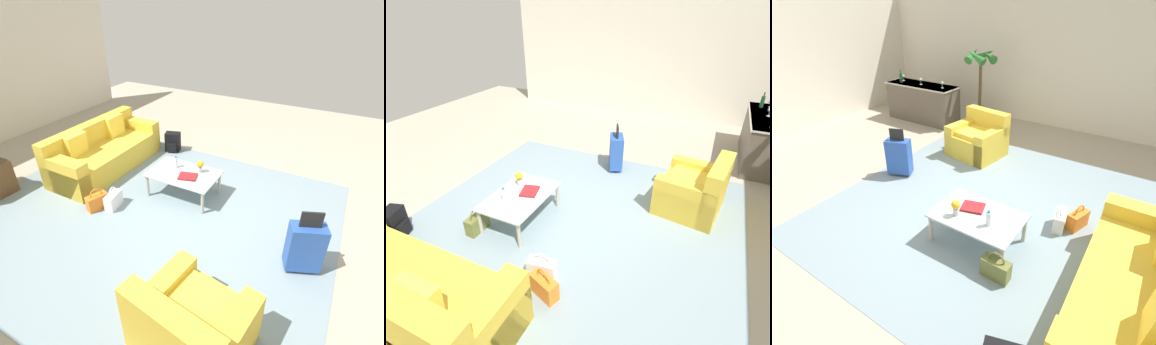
# 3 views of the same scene
# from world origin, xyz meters

# --- Properties ---
(ground_plane) EXTENTS (12.00, 12.00, 0.00)m
(ground_plane) POSITION_xyz_m (0.00, 0.00, 0.00)
(ground_plane) COLOR #A89E89
(area_rug) EXTENTS (5.20, 4.40, 0.01)m
(area_rug) POSITION_xyz_m (0.60, 0.20, 0.00)
(area_rug) COLOR gray
(area_rug) RESTS_ON ground
(couch) EXTENTS (0.90, 2.20, 0.83)m
(couch) POSITION_xyz_m (2.19, -0.60, 0.30)
(couch) COLOR gold
(couch) RESTS_ON ground
(armchair) EXTENTS (1.05, 0.97, 0.84)m
(armchair) POSITION_xyz_m (-0.89, 1.67, 0.30)
(armchair) COLOR gold
(armchair) RESTS_ON ground
(coffee_table) EXTENTS (1.08, 0.72, 0.40)m
(coffee_table) POSITION_xyz_m (0.40, -0.50, 0.36)
(coffee_table) COLOR silver
(coffee_table) RESTS_ON ground
(water_bottle) EXTENTS (0.06, 0.06, 0.20)m
(water_bottle) POSITION_xyz_m (0.60, -0.60, 0.50)
(water_bottle) COLOR silver
(water_bottle) RESTS_ON coffee_table
(coffee_table_book) EXTENTS (0.33, 0.29, 0.03)m
(coffee_table_book) POSITION_xyz_m (0.28, -0.42, 0.42)
(coffee_table_book) COLOR maroon
(coffee_table_book) RESTS_ON coffee_table
(flower_vase) EXTENTS (0.11, 0.11, 0.21)m
(flower_vase) POSITION_xyz_m (0.18, -0.65, 0.53)
(flower_vase) COLOR #B2B7BC
(flower_vase) RESTS_ON coffee_table
(suitcase_blue) EXTENTS (0.45, 0.36, 0.85)m
(suitcase_blue) POSITION_xyz_m (-1.60, 0.20, 0.36)
(suitcase_blue) COLOR #2851AD
(suitcase_blue) RESTS_ON ground
(handbag_white) EXTENTS (0.19, 0.34, 0.36)m
(handbag_white) POSITION_xyz_m (1.18, 0.31, 0.13)
(handbag_white) COLOR white
(handbag_white) RESTS_ON ground
(handbag_olive) EXTENTS (0.32, 0.15, 0.36)m
(handbag_olive) POSITION_xyz_m (0.87, -0.89, 0.13)
(handbag_olive) COLOR olive
(handbag_olive) RESTS_ON ground
(handbag_orange) EXTENTS (0.24, 0.35, 0.36)m
(handbag_orange) POSITION_xyz_m (1.38, 0.46, 0.13)
(handbag_orange) COLOR orange
(handbag_orange) RESTS_ON ground
(backpack_black) EXTENTS (0.35, 0.32, 0.40)m
(backpack_black) POSITION_xyz_m (1.40, -1.79, 0.19)
(backpack_black) COLOR black
(backpack_black) RESTS_ON ground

